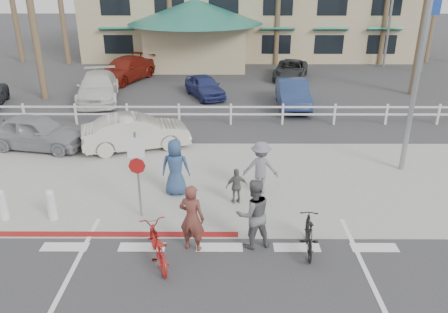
{
  "coord_description": "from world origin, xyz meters",
  "views": [
    {
      "loc": [
        0.15,
        -8.86,
        6.57
      ],
      "look_at": [
        0.11,
        3.11,
        1.5
      ],
      "focal_mm": 35.0,
      "sensor_mm": 36.0,
      "label": 1
    }
  ],
  "objects_px": {
    "bike_black": "(309,234)",
    "car_red_compact": "(37,132)",
    "sign_post": "(138,171)",
    "bike_red": "(157,245)",
    "car_white_sedan": "(136,132)"
  },
  "relations": [
    {
      "from": "bike_black",
      "to": "car_red_compact",
      "type": "height_order",
      "value": "car_red_compact"
    },
    {
      "from": "bike_black",
      "to": "car_red_compact",
      "type": "distance_m",
      "value": 11.92
    },
    {
      "from": "bike_red",
      "to": "car_white_sedan",
      "type": "height_order",
      "value": "car_white_sedan"
    },
    {
      "from": "sign_post",
      "to": "bike_black",
      "type": "distance_m",
      "value": 4.96
    },
    {
      "from": "car_red_compact",
      "to": "sign_post",
      "type": "bearing_deg",
      "value": -125.39
    },
    {
      "from": "sign_post",
      "to": "bike_red",
      "type": "bearing_deg",
      "value": -69.89
    },
    {
      "from": "sign_post",
      "to": "car_white_sedan",
      "type": "xyz_separation_m",
      "value": [
        -1.11,
        5.3,
        -0.76
      ]
    },
    {
      "from": "sign_post",
      "to": "car_white_sedan",
      "type": "bearing_deg",
      "value": 101.81
    },
    {
      "from": "sign_post",
      "to": "bike_red",
      "type": "relative_size",
      "value": 1.59
    },
    {
      "from": "sign_post",
      "to": "bike_black",
      "type": "bearing_deg",
      "value": -20.41
    },
    {
      "from": "bike_red",
      "to": "car_red_compact",
      "type": "distance_m",
      "value": 9.54
    },
    {
      "from": "sign_post",
      "to": "bike_red",
      "type": "xyz_separation_m",
      "value": [
        0.8,
        -2.2,
        -0.97
      ]
    },
    {
      "from": "bike_red",
      "to": "car_white_sedan",
      "type": "distance_m",
      "value": 7.74
    },
    {
      "from": "bike_red",
      "to": "bike_black",
      "type": "xyz_separation_m",
      "value": [
        3.76,
        0.5,
        0.01
      ]
    },
    {
      "from": "bike_red",
      "to": "car_white_sedan",
      "type": "relative_size",
      "value": 0.43
    }
  ]
}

